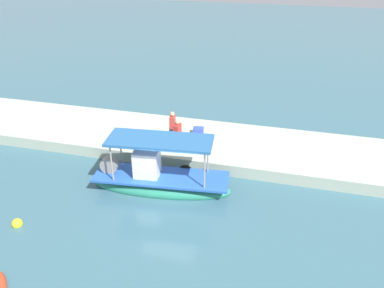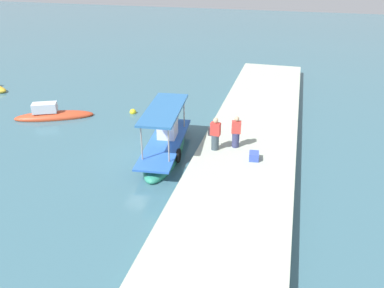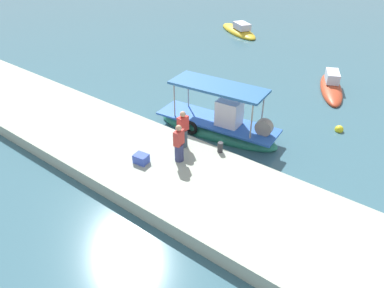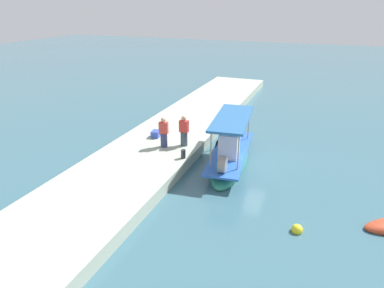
{
  "view_description": "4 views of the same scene",
  "coord_description": "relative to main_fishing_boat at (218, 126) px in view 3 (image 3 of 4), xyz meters",
  "views": [
    {
      "loc": [
        -4.42,
        13.33,
        10.18
      ],
      "look_at": [
        -0.09,
        -3.2,
        1.07
      ],
      "focal_mm": 35.95,
      "sensor_mm": 36.0,
      "label": 1
    },
    {
      "loc": [
        -16.03,
        -6.55,
        9.49
      ],
      "look_at": [
        0.43,
        -2.07,
        0.87
      ],
      "focal_mm": 35.19,
      "sensor_mm": 36.0,
      "label": 2
    },
    {
      "loc": [
        9.3,
        -13.82,
        9.46
      ],
      "look_at": [
        1.14,
        -3.19,
        0.88
      ],
      "focal_mm": 34.39,
      "sensor_mm": 36.0,
      "label": 3
    },
    {
      "loc": [
        16.69,
        3.62,
        7.96
      ],
      "look_at": [
        1.02,
        -2.6,
        0.92
      ],
      "focal_mm": 31.89,
      "sensor_mm": 36.0,
      "label": 4
    }
  ],
  "objects": [
    {
      "name": "dock_quay",
      "position": [
        -0.75,
        -4.25,
        -0.15
      ],
      "size": [
        36.0,
        4.89,
        0.61
      ],
      "primitive_type": "cube",
      "color": "#A7B3A1",
      "rests_on": "ground_plane"
    },
    {
      "name": "moored_boat_near",
      "position": [
        2.61,
        8.6,
        -0.28
      ],
      "size": [
        3.22,
        5.03,
        1.28
      ],
      "color": "#BF4224",
      "rests_on": "ground_plane"
    },
    {
      "name": "moored_boat_far",
      "position": [
        -8.47,
        15.9,
        -0.28
      ],
      "size": [
        5.54,
        4.23,
        1.24
      ],
      "color": "gold",
      "rests_on": "ground_plane"
    },
    {
      "name": "cargo_crate",
      "position": [
        -0.66,
        -4.72,
        0.34
      ],
      "size": [
        0.62,
        0.52,
        0.38
      ],
      "primitive_type": "cube",
      "rotation": [
        0.0,
        0.0,
        0.12
      ],
      "color": "#3750B8",
      "rests_on": "dock_quay"
    },
    {
      "name": "marker_buoy",
      "position": [
        4.71,
        3.93,
        -0.37
      ],
      "size": [
        0.43,
        0.43,
        0.43
      ],
      "color": "yellow",
      "rests_on": "ground_plane"
    },
    {
      "name": "ground_plane",
      "position": [
        -0.75,
        0.54,
        -0.46
      ],
      "size": [
        120.0,
        120.0,
        0.0
      ],
      "primitive_type": "plane",
      "color": "#396371"
    },
    {
      "name": "main_fishing_boat",
      "position": [
        0.0,
        0.0,
        0.0
      ],
      "size": [
        6.53,
        2.39,
        2.92
      ],
      "color": "#29856A",
      "rests_on": "ground_plane"
    },
    {
      "name": "fisherman_near_bollard",
      "position": [
        0.48,
        -3.63,
        0.91
      ],
      "size": [
        0.42,
        0.51,
        1.67
      ],
      "color": "navy",
      "rests_on": "dock_quay"
    },
    {
      "name": "mooring_bollard",
      "position": [
        1.47,
        -2.06,
        0.38
      ],
      "size": [
        0.24,
        0.24,
        0.46
      ],
      "primitive_type": "cylinder",
      "color": "#2D2D33",
      "rests_on": "dock_quay"
    },
    {
      "name": "fisherman_by_crate",
      "position": [
        -0.08,
        -2.67,
        0.93
      ],
      "size": [
        0.42,
        0.51,
        1.72
      ],
      "color": "#394750",
      "rests_on": "dock_quay"
    }
  ]
}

